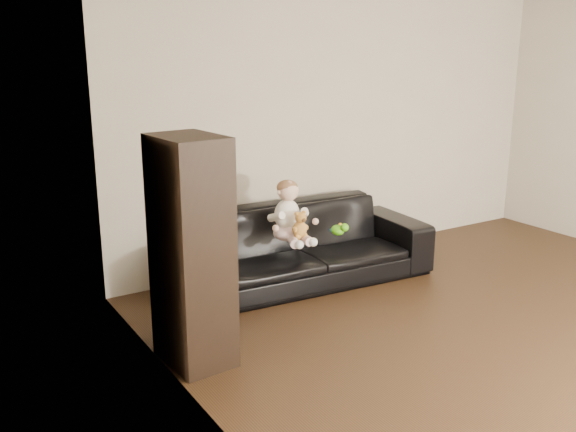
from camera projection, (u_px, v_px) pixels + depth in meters
floor at (576, 355)px, 4.48m from camera, size 5.50×5.50×0.00m
wall_back at (345, 127)px, 6.40m from camera, size 5.00×0.00×5.00m
wall_left at (264, 231)px, 2.87m from camera, size 0.00×5.50×5.50m
sofa at (302, 245)px, 5.82m from camera, size 2.39×1.07×0.68m
cabinet at (192, 253)px, 4.22m from camera, size 0.43×0.56×1.55m
shelf_item at (192, 201)px, 4.14m from camera, size 0.20×0.26×0.28m
baby at (289, 215)px, 5.51m from camera, size 0.40×0.48×0.54m
teddy_bear at (300, 225)px, 5.40m from camera, size 0.16×0.16×0.23m
toy_green at (338, 230)px, 5.72m from camera, size 0.12×0.14×0.10m
toy_rattle at (340, 228)px, 5.85m from camera, size 0.08×0.08×0.06m
toy_blue_disc at (335, 230)px, 5.86m from camera, size 0.10×0.10×0.01m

